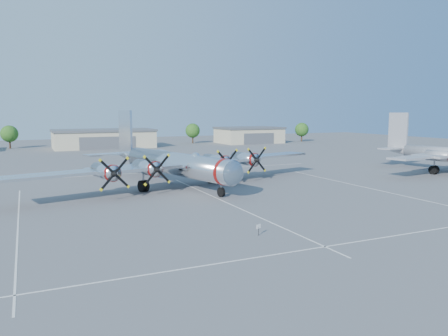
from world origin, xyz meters
name	(u,v)px	position (x,y,z in m)	size (l,w,h in m)	color
ground	(214,197)	(0.00, 0.00, 0.00)	(260.00, 260.00, 0.00)	#525255
parking_lines	(220,200)	(0.00, -1.75, 0.01)	(60.00, 50.08, 0.01)	silver
hangar_center	(104,138)	(0.00, 81.96, 2.71)	(28.60, 14.60, 5.40)	#B8B392
hangar_east	(249,135)	(48.00, 81.96, 2.71)	(20.60, 14.60, 5.40)	#B8B392
tree_west	(9,134)	(-25.00, 90.00, 4.22)	(4.80, 4.80, 6.64)	#382619
tree_east	(193,131)	(30.00, 88.00, 4.22)	(4.80, 4.80, 6.64)	#382619
tree_far_east	(302,130)	(68.00, 80.00, 4.22)	(4.80, 4.80, 6.64)	#382619
main_bomber_b29	(172,185)	(-2.06, 10.76, 0.00)	(48.54, 33.20, 10.73)	white
twin_engine_east	(443,171)	(46.48, 4.99, 0.00)	(32.61, 23.44, 10.34)	#A1A0A5
info_placard	(259,228)	(-3.21, -17.07, 0.69)	(0.49, 0.23, 0.98)	black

